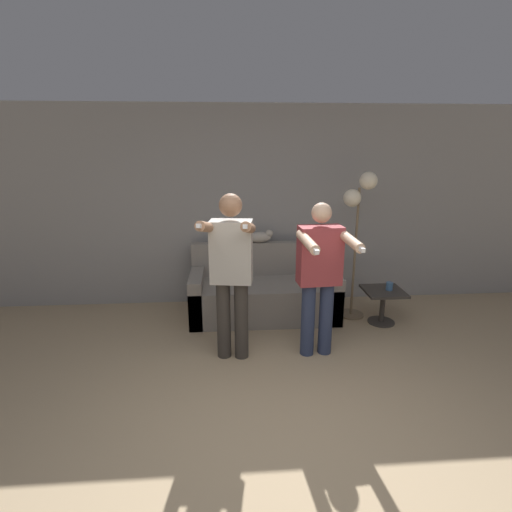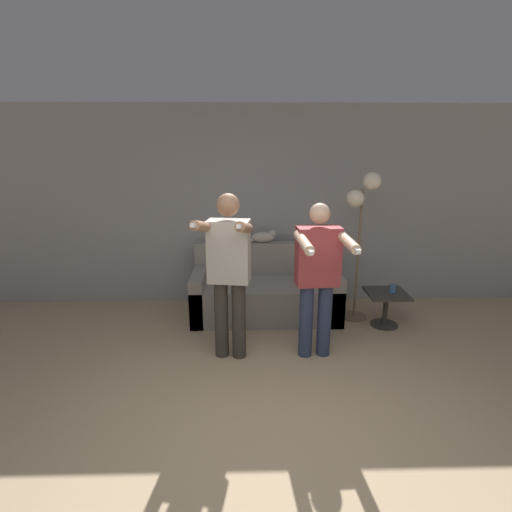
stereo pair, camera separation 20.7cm
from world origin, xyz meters
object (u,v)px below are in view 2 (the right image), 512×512
cat (264,237)px  floor_lamp (362,207)px  side_table (386,302)px  cup (393,289)px  couch (266,293)px  person_left (229,267)px  person_right (318,272)px

cat → floor_lamp: (1.13, -0.40, 0.44)m
side_table → cup: 0.18m
couch → side_table: bearing=-13.6°
cup → floor_lamp: bearing=146.0°
couch → side_table: 1.46m
cup → person_left: bearing=-160.1°
person_right → cup: size_ratio=16.40×
person_right → floor_lamp: 1.24m
couch → cup: couch is taller
person_left → floor_lamp: floor_lamp is taller
floor_lamp → cup: bearing=-34.0°
person_right → side_table: person_right is taller
couch → cup: (1.48, -0.34, 0.18)m
cat → cup: size_ratio=4.19×
person_right → floor_lamp: (0.66, 0.93, 0.49)m
cat → person_right: bearing=-70.5°
couch → cat: (-0.01, 0.30, 0.67)m
floor_lamp → side_table: (0.30, -0.24, -1.09)m
cup → side_table: bearing=178.6°
person_right → cup: 1.31m
person_left → cat: 1.39m
cat → cup: cat is taller
cat → side_table: size_ratio=0.87×
cat → side_table: (1.43, -0.64, -0.65)m
person_left → cup: person_left is taller
side_table → cup: bearing=-1.4°
cat → person_left: bearing=-106.7°
couch → floor_lamp: floor_lamp is taller
person_left → person_right: size_ratio=1.06×
couch → cat: size_ratio=4.50×
cup → person_right: bearing=-146.1°
side_table → cup: (0.06, -0.00, 0.17)m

